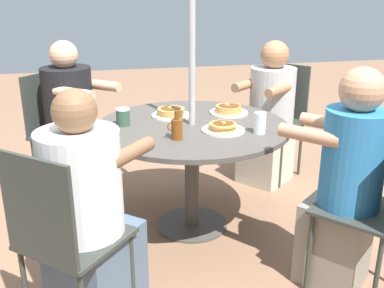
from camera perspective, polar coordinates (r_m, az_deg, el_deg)
name	(u,v)px	position (r m, az deg, el deg)	size (l,w,h in m)	color
ground_plane	(192,225)	(3.09, 0.00, -10.24)	(12.00, 12.00, 0.00)	#8C664C
patio_table	(192,140)	(2.84, 0.00, 0.52)	(1.21, 1.21, 0.72)	#4C4742
umbrella_pole	(192,39)	(2.70, 0.00, 13.23)	(0.04, 0.04, 2.48)	#ADADB2
patio_chair_north	(56,126)	(3.53, -16.87, 2.21)	(0.56, 0.56, 0.93)	#333833
diner_north	(74,129)	(3.41, -14.81, 1.85)	(0.59, 0.58, 1.18)	#3D3D42
patio_chair_east	(61,235)	(2.03, -16.25, -10.98)	(0.56, 0.56, 0.93)	#333833
diner_east	(89,221)	(2.14, -12.98, -9.50)	(0.57, 0.58, 1.14)	slate
patio_chair_south	(378,202)	(2.39, 22.52, -6.85)	(0.56, 0.56, 0.93)	#333833
diner_south	(344,189)	(2.42, 18.79, -5.48)	(0.53, 0.55, 1.19)	gray
patio_chair_west	(280,113)	(3.79, 11.06, 3.90)	(0.56, 0.56, 0.93)	#333833
diner_west	(269,119)	(3.65, 9.77, 3.10)	(0.57, 0.56, 1.14)	beige
pancake_plate_a	(229,110)	(3.05, 4.67, 4.30)	(0.26, 0.26, 0.07)	silver
pancake_plate_b	(171,113)	(2.98, -2.68, 3.99)	(0.26, 0.26, 0.07)	silver
pancake_plate_c	(223,128)	(2.68, 3.96, 2.07)	(0.26, 0.26, 0.06)	silver
syrup_bottle	(177,128)	(2.52, -1.95, 2.01)	(0.09, 0.06, 0.17)	brown
coffee_cup	(123,117)	(2.81, -8.75, 3.42)	(0.09, 0.09, 0.11)	#33513D
drinking_glass_a	(260,123)	(2.65, 8.61, 2.65)	(0.07, 0.07, 0.13)	silver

